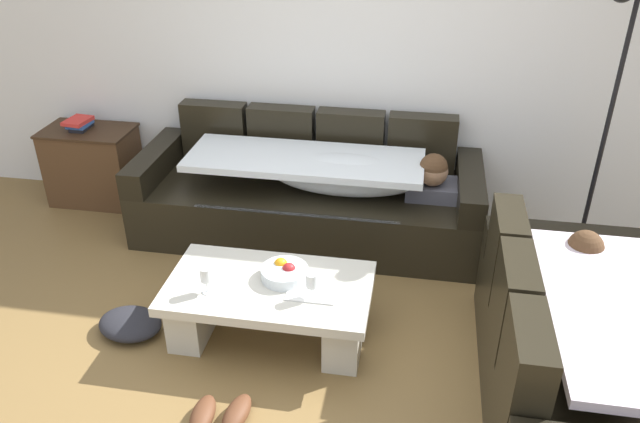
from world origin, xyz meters
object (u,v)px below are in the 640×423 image
Objects in this scene: open_magazine at (312,291)px; pair_of_shoes at (220,414)px; couch_near_window at (578,357)px; crumpled_garment at (130,324)px; wine_glass_near_left at (206,276)px; side_cabinet at (93,165)px; fruit_bowl at (285,272)px; coffee_table at (270,303)px; floor_lamp at (604,113)px; wine_glass_near_right at (312,281)px; book_stack_on_cabinet at (79,124)px; couch_along_wall at (314,195)px.

open_magazine reaches higher than pair_of_shoes.
couch_near_window reaches higher than crumpled_garment.
wine_glass_near_left reaches higher than crumpled_garment.
couch_near_window is 2.02m from wine_glass_near_left.
couch_near_window is 2.56m from crumpled_garment.
open_magazine is (-1.42, 0.25, 0.05)m from couch_near_window.
wine_glass_near_left is 0.52× the size of pair_of_shoes.
couch_near_window is at bearing -10.51° from open_magazine.
wine_glass_near_left is 0.23× the size of side_cabinet.
fruit_bowl is 0.88m from pair_of_shoes.
floor_lamp reaches higher than coffee_table.
coffee_table is 1.67× the size of side_cabinet.
wine_glass_near_right reaches higher than fruit_bowl.
open_magazine reaches higher than crumpled_garment.
pair_of_shoes is at bearing -37.58° from crumpled_garment.
book_stack_on_cabinet is at bearing 130.15° from pair_of_shoes.
wine_glass_near_right is 0.12m from open_magazine.
couch_along_wall is 1.35m from wine_glass_near_right.
side_cabinet is 2.81m from pair_of_shoes.
coffee_table is (-0.04, -1.23, -0.09)m from couch_along_wall.
couch_along_wall is 2.12× the size of coffee_table.
floor_lamp reaches higher than book_stack_on_cabinet.
side_cabinet is (-3.55, 1.74, -0.01)m from couch_near_window.
coffee_table is at bearing -37.18° from book_stack_on_cabinet.
open_magazine is at bearing -79.98° from couch_along_wall.
wine_glass_near_right is 0.09× the size of floor_lamp.
wine_glass_near_right is (0.19, -0.17, 0.08)m from fruit_bowl.
couch_along_wall is at bearing 91.91° from fruit_bowl.
floor_lamp is at bearing -3.77° from book_stack_on_cabinet.
pair_of_shoes is at bearing -94.09° from couch_along_wall.
side_cabinet reaches higher than fruit_bowl.
crumpled_garment is at bearing -171.88° from coffee_table.
fruit_bowl is 2.29m from floor_lamp.
wine_glass_near_right is 2.65m from side_cabinet.
side_cabinet is at bearing 63.88° from couch_near_window.
floor_lamp is at bearing 35.74° from open_magazine.
floor_lamp is (2.28, 1.34, 0.62)m from wine_glass_near_left.
couch_along_wall is at bearing 56.48° from crumpled_garment.
crumpled_garment is (-0.90, -1.35, -0.27)m from couch_along_wall.
wine_glass_near_left is 0.59× the size of open_magazine.
crumpled_garment is at bearing 178.25° from wine_glass_near_left.
couch_along_wall is at bearing -6.56° from book_stack_on_cabinet.
floor_lamp is (1.69, 1.24, 0.73)m from open_magazine.
couch_near_window is at bearing -9.64° from coffee_table.
book_stack_on_cabinet is 2.00m from crumpled_garment.
fruit_bowl is 0.46m from wine_glass_near_left.
wine_glass_near_right is 1.21m from crumpled_garment.
fruit_bowl is 0.39× the size of side_cabinet.
coffee_table is 0.30m from open_magazine.
pair_of_shoes is at bearing -49.85° from book_stack_on_cabinet.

